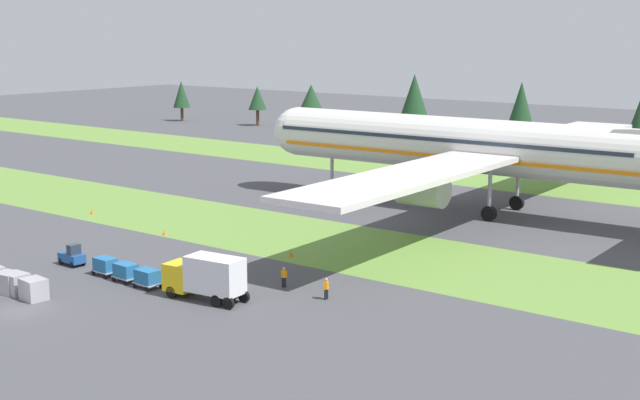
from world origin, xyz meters
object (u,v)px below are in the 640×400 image
(cargo_dolly_lead, at_px, (105,265))
(cargo_dolly_third, at_px, (147,277))
(taxiway_marker_1, at_px, (291,253))
(uld_container_1, at_px, (15,283))
(cargo_dolly_second, at_px, (126,271))
(ground_crew_loader, at_px, (284,276))
(airliner, at_px, (487,147))
(taxiway_marker_0, at_px, (92,211))
(taxiway_marker_2, at_px, (165,233))
(catering_truck, at_px, (206,276))
(uld_container_2, at_px, (34,289))
(baggage_tug, at_px, (72,256))
(ground_crew_marshaller, at_px, (326,288))
(uld_container_3, at_px, (8,283))

(cargo_dolly_lead, bearing_deg, cargo_dolly_third, -90.00)
(taxiway_marker_1, bearing_deg, uld_container_1, -114.35)
(cargo_dolly_second, relative_size, ground_crew_loader, 1.31)
(airliner, bearing_deg, uld_container_1, 161.83)
(airliner, height_order, cargo_dolly_second, airliner)
(ground_crew_loader, bearing_deg, taxiway_marker_0, -28.08)
(taxiway_marker_2, bearing_deg, cargo_dolly_third, -46.65)
(taxiway_marker_0, height_order, taxiway_marker_2, taxiway_marker_0)
(taxiway_marker_0, bearing_deg, cargo_dolly_second, -32.59)
(taxiway_marker_1, bearing_deg, ground_crew_loader, -53.89)
(catering_truck, height_order, taxiway_marker_1, catering_truck)
(airliner, bearing_deg, ground_crew_loader, 179.41)
(airliner, height_order, cargo_dolly_lead, airliner)
(uld_container_2, bearing_deg, catering_truck, 37.30)
(airliner, bearing_deg, taxiway_marker_1, 168.41)
(baggage_tug, distance_m, taxiway_marker_0, 22.64)
(ground_crew_loader, xyz_separation_m, uld_container_1, (-15.99, -14.50, -0.10))
(ground_crew_loader, bearing_deg, cargo_dolly_second, 15.96)
(catering_truck, height_order, uld_container_1, catering_truck)
(cargo_dolly_third, distance_m, catering_truck, 6.23)
(cargo_dolly_second, xyz_separation_m, taxiway_marker_1, (5.86, 14.77, -0.58))
(ground_crew_marshaller, bearing_deg, catering_truck, 132.93)
(catering_truck, xyz_separation_m, taxiway_marker_0, (-33.64, 15.30, -1.62))
(cargo_dolly_second, height_order, cargo_dolly_third, same)
(ground_crew_marshaller, relative_size, uld_container_3, 0.87)
(airliner, xyz_separation_m, cargo_dolly_third, (-8.03, -44.17, -6.83))
(cargo_dolly_lead, xyz_separation_m, uld_container_2, (1.13, -7.95, -0.07))
(cargo_dolly_lead, relative_size, uld_container_1, 1.14)
(taxiway_marker_2, bearing_deg, uld_container_3, -76.49)
(ground_crew_loader, xyz_separation_m, taxiway_marker_2, (-21.85, 6.87, -0.69))
(uld_container_1, distance_m, uld_container_3, 0.70)
(cargo_dolly_lead, bearing_deg, catering_truck, -85.22)
(airliner, distance_m, uld_container_1, 54.34)
(baggage_tug, xyz_separation_m, ground_crew_loader, (19.59, 6.31, 0.13))
(cargo_dolly_third, bearing_deg, taxiway_marker_0, 63.47)
(baggage_tug, relative_size, taxiway_marker_1, 3.95)
(cargo_dolly_lead, relative_size, ground_crew_loader, 1.31)
(uld_container_2, height_order, taxiway_marker_0, uld_container_2)
(baggage_tug, bearing_deg, ground_crew_marshaller, -73.11)
(uld_container_2, relative_size, taxiway_marker_2, 3.89)
(catering_truck, height_order, taxiway_marker_0, catering_truck)
(ground_crew_marshaller, height_order, uld_container_1, ground_crew_marshaller)
(catering_truck, relative_size, taxiway_marker_2, 13.93)
(baggage_tug, distance_m, uld_container_1, 8.94)
(uld_container_1, distance_m, taxiway_marker_1, 24.68)
(baggage_tug, distance_m, ground_crew_loader, 20.58)
(baggage_tug, bearing_deg, taxiway_marker_1, -40.42)
(cargo_dolly_third, relative_size, uld_container_3, 1.14)
(cargo_dolly_lead, relative_size, uld_container_3, 1.14)
(ground_crew_marshaller, xyz_separation_m, taxiway_marker_0, (-41.06, 9.47, -0.61))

